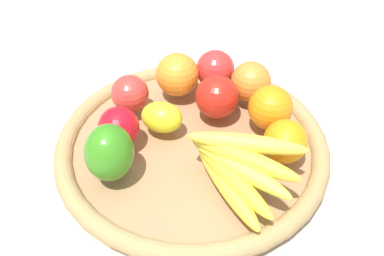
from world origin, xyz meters
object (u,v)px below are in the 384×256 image
(bell_pepper, at_px, (109,153))
(orange_0, at_px, (270,108))
(banana_bunch, at_px, (238,167))
(orange_1, at_px, (285,141))
(apple_1, at_px, (130,94))
(orange_2, at_px, (251,82))
(lemon_0, at_px, (162,117))
(apple_3, at_px, (217,97))
(orange_3, at_px, (177,75))
(apple_0, at_px, (119,127))
(apple_2, at_px, (215,69))

(bell_pepper, distance_m, orange_0, 0.28)
(banana_bunch, distance_m, orange_1, 0.10)
(apple_1, xyz_separation_m, orange_2, (0.21, 0.06, 0.00))
(bell_pepper, bearing_deg, lemon_0, -26.50)
(apple_3, distance_m, orange_0, 0.10)
(orange_1, bearing_deg, orange_0, 107.62)
(apple_3, relative_size, orange_2, 1.04)
(orange_3, distance_m, bell_pepper, 0.23)
(orange_3, relative_size, orange_0, 1.06)
(banana_bunch, relative_size, apple_1, 2.68)
(orange_0, bearing_deg, orange_3, 157.79)
(apple_3, height_order, apple_1, apple_3)
(lemon_0, xyz_separation_m, bell_pepper, (-0.06, -0.11, 0.02))
(apple_0, height_order, lemon_0, apple_0)
(orange_1, relative_size, orange_3, 0.87)
(banana_bunch, height_order, orange_3, orange_3)
(apple_3, height_order, banana_bunch, same)
(orange_0, bearing_deg, lemon_0, -168.18)
(apple_1, bearing_deg, lemon_0, -35.41)
(apple_2, relative_size, orange_3, 0.91)
(apple_2, relative_size, bell_pepper, 0.80)
(lemon_0, bearing_deg, apple_3, 31.59)
(apple_0, distance_m, apple_1, 0.09)
(orange_2, bearing_deg, orange_3, -179.28)
(orange_3, bearing_deg, bell_pepper, -106.36)
(apple_3, xyz_separation_m, apple_0, (-0.15, -0.10, -0.00))
(orange_3, xyz_separation_m, bell_pepper, (-0.07, -0.22, 0.01))
(orange_3, bearing_deg, orange_0, -22.21)
(apple_2, bearing_deg, orange_0, -44.53)
(bell_pepper, bearing_deg, banana_bunch, -88.28)
(apple_0, relative_size, apple_1, 1.00)
(apple_2, xyz_separation_m, apple_1, (-0.15, -0.09, -0.00))
(apple_1, relative_size, orange_1, 0.96)
(lemon_0, xyz_separation_m, orange_1, (0.21, -0.04, 0.01))
(lemon_0, distance_m, orange_2, 0.18)
(apple_1, bearing_deg, orange_0, -2.26)
(orange_1, relative_size, bell_pepper, 0.76)
(apple_1, height_order, orange_0, orange_0)
(orange_0, bearing_deg, banana_bunch, -107.61)
(orange_2, bearing_deg, orange_0, -63.45)
(banana_bunch, distance_m, orange_0, 0.15)
(apple_3, distance_m, banana_bunch, 0.17)
(lemon_0, bearing_deg, banana_bunch, -38.42)
(banana_bunch, relative_size, lemon_0, 2.52)
(lemon_0, height_order, orange_3, orange_3)
(banana_bunch, distance_m, bell_pepper, 0.19)
(apple_2, bearing_deg, apple_0, -127.27)
(orange_2, bearing_deg, lemon_0, -142.82)
(orange_1, bearing_deg, bell_pepper, -164.29)
(apple_3, relative_size, lemon_0, 1.07)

